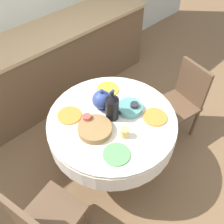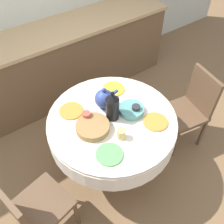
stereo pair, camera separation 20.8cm
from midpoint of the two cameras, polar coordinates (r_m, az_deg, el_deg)
ground_plane at (r=2.75m, az=-2.21°, el=-11.96°), size 12.00×12.00×0.00m
kitchen_counter at (r=3.22m, az=-19.01°, el=8.24°), size 3.24×0.64×0.93m
dining_table at (r=2.24m, az=-2.66°, el=-3.80°), size 1.13×1.13×0.75m
chair_left at (r=2.75m, az=13.70°, el=2.80°), size 0.46×0.46×0.89m
chair_right at (r=2.07m, az=-18.35°, el=-22.51°), size 0.48×0.48×0.89m
plate_near_left at (r=1.91m, az=-2.12°, el=-9.79°), size 0.21×0.21×0.01m
cup_near_left at (r=1.99m, az=-0.07°, el=-4.87°), size 0.07×0.07×0.09m
plate_near_right at (r=2.16m, az=7.08°, el=-1.29°), size 0.21×0.21×0.01m
cup_near_right at (r=2.17m, az=2.38°, el=0.95°), size 0.07×0.07×0.09m
plate_far_left at (r=2.20m, az=-12.38°, el=-0.89°), size 0.21×0.21×0.01m
cup_far_left at (r=2.10m, az=-8.56°, el=-1.81°), size 0.07×0.07×0.09m
plate_far_right at (r=2.40m, az=-3.48°, el=5.13°), size 0.21×0.21×0.01m
cup_far_right at (r=2.25m, az=-5.05°, el=2.82°), size 0.07×0.07×0.09m
coffee_carafe at (r=2.06m, az=-2.87°, el=1.07°), size 0.11×0.11×0.29m
teapot at (r=2.17m, az=-5.06°, el=2.71°), size 0.23×0.17×0.22m
bread_basket at (r=2.04m, az=-6.86°, el=-4.06°), size 0.28×0.28×0.06m
fruit_bowl at (r=2.19m, az=1.40°, el=0.80°), size 0.22×0.22×0.05m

